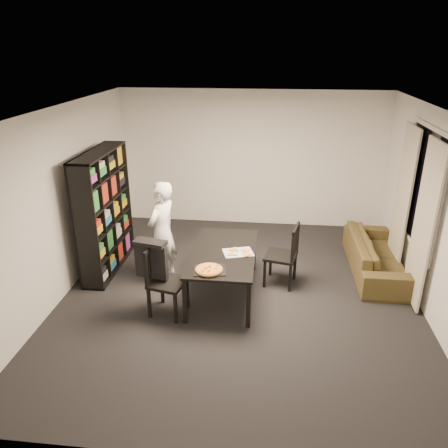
# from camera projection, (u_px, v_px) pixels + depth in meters

# --- Properties ---
(room) EXTENTS (5.01, 5.51, 2.61)m
(room) POSITION_uv_depth(u_px,v_px,m) (241.00, 210.00, 5.83)
(room) COLOR black
(room) RESTS_ON ground
(window_pane) EXTENTS (0.02, 1.40, 1.60)m
(window_pane) POSITION_uv_depth(u_px,v_px,m) (423.00, 188.00, 6.05)
(window_pane) COLOR black
(window_pane) RESTS_ON room
(window_frame) EXTENTS (0.03, 1.52, 1.72)m
(window_frame) POSITION_uv_depth(u_px,v_px,m) (422.00, 188.00, 6.05)
(window_frame) COLOR white
(window_frame) RESTS_ON room
(curtain_left) EXTENTS (0.03, 0.70, 2.25)m
(curtain_left) POSITION_uv_depth(u_px,v_px,m) (424.00, 226.00, 5.71)
(curtain_left) COLOR #BDB6A1
(curtain_left) RESTS_ON room
(curtain_right) EXTENTS (0.03, 0.70, 2.25)m
(curtain_right) POSITION_uv_depth(u_px,v_px,m) (403.00, 200.00, 6.67)
(curtain_right) COLOR #BDB6A1
(curtain_right) RESTS_ON room
(bookshelf) EXTENTS (0.35, 1.50, 1.90)m
(bookshelf) POSITION_uv_depth(u_px,v_px,m) (104.00, 212.00, 6.73)
(bookshelf) COLOR black
(bookshelf) RESTS_ON room
(dining_table) EXTENTS (0.90, 1.62, 0.68)m
(dining_table) POSITION_uv_depth(u_px,v_px,m) (223.00, 255.00, 6.10)
(dining_table) COLOR black
(dining_table) RESTS_ON room
(chair_left) EXTENTS (0.53, 0.53, 0.95)m
(chair_left) POSITION_uv_depth(u_px,v_px,m) (161.00, 276.00, 5.72)
(chair_left) COLOR black
(chair_left) RESTS_ON room
(chair_right) EXTENTS (0.53, 0.53, 0.95)m
(chair_right) POSITION_uv_depth(u_px,v_px,m) (287.00, 251.00, 6.38)
(chair_right) COLOR black
(chair_right) RESTS_ON room
(draped_jacket) EXTENTS (0.45, 0.27, 0.53)m
(draped_jacket) POSITION_uv_depth(u_px,v_px,m) (151.00, 258.00, 5.66)
(draped_jacket) COLOR black
(draped_jacket) RESTS_ON chair_left
(person) EXTENTS (0.55, 0.66, 1.55)m
(person) POSITION_uv_depth(u_px,v_px,m) (162.00, 232.00, 6.45)
(person) COLOR white
(person) RESTS_ON room
(baking_tray) EXTENTS (0.44, 0.38, 0.01)m
(baking_tray) POSITION_uv_depth(u_px,v_px,m) (210.00, 270.00, 5.57)
(baking_tray) COLOR black
(baking_tray) RESTS_ON dining_table
(pepperoni_pizza) EXTENTS (0.35, 0.35, 0.03)m
(pepperoni_pizza) POSITION_uv_depth(u_px,v_px,m) (209.00, 270.00, 5.54)
(pepperoni_pizza) COLOR #9F612E
(pepperoni_pizza) RESTS_ON dining_table
(kitchen_towel) EXTENTS (0.47, 0.40, 0.01)m
(kitchen_towel) POSITION_uv_depth(u_px,v_px,m) (238.00, 252.00, 6.04)
(kitchen_towel) COLOR white
(kitchen_towel) RESTS_ON dining_table
(pizza_slices) EXTENTS (0.42, 0.37, 0.01)m
(pizza_slices) POSITION_uv_depth(u_px,v_px,m) (240.00, 252.00, 6.03)
(pizza_slices) COLOR #DD9245
(pizza_slices) RESTS_ON dining_table
(sofa) EXTENTS (0.75, 1.92, 0.56)m
(sofa) POSITION_uv_depth(u_px,v_px,m) (376.00, 255.00, 6.86)
(sofa) COLOR #3C3B18
(sofa) RESTS_ON room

